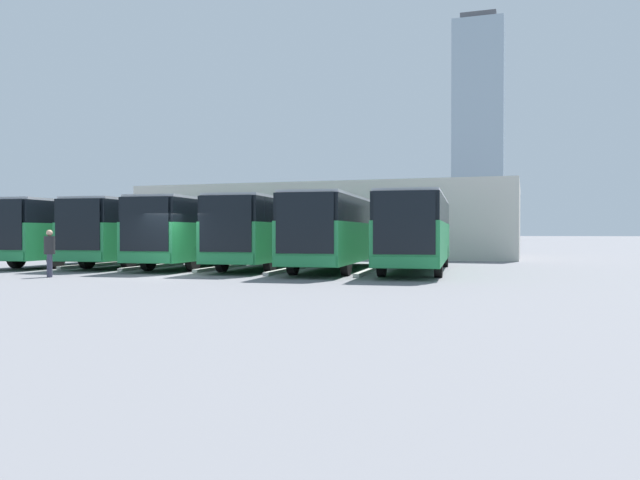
% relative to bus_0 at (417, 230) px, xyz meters
% --- Properties ---
extents(ground_plane, '(600.00, 600.00, 0.00)m').
position_rel_bus_0_xyz_m(ground_plane, '(8.99, 5.85, -1.85)').
color(ground_plane, slate).
extents(bus_0, '(3.53, 12.37, 3.31)m').
position_rel_bus_0_xyz_m(bus_0, '(0.00, 0.00, 0.00)').
color(bus_0, '#238447').
rests_on(bus_0, ground_plane).
extents(curb_divider_0, '(0.77, 6.07, 0.15)m').
position_rel_bus_0_xyz_m(curb_divider_0, '(1.80, 1.81, -1.77)').
color(curb_divider_0, '#B2B2AD').
rests_on(curb_divider_0, ground_plane).
extents(bus_1, '(3.53, 12.37, 3.31)m').
position_rel_bus_0_xyz_m(bus_1, '(3.59, 0.27, 0.00)').
color(bus_1, '#238447').
rests_on(bus_1, ground_plane).
extents(curb_divider_1, '(0.77, 6.07, 0.15)m').
position_rel_bus_0_xyz_m(curb_divider_1, '(5.39, 2.07, -1.77)').
color(curb_divider_1, '#B2B2AD').
rests_on(curb_divider_1, ground_plane).
extents(bus_2, '(3.53, 12.37, 3.31)m').
position_rel_bus_0_xyz_m(bus_2, '(7.19, -0.53, 0.00)').
color(bus_2, '#238447').
rests_on(bus_2, ground_plane).
extents(curb_divider_2, '(0.77, 6.07, 0.15)m').
position_rel_bus_0_xyz_m(curb_divider_2, '(8.99, 1.28, -1.77)').
color(curb_divider_2, '#B2B2AD').
rests_on(curb_divider_2, ground_plane).
extents(bus_3, '(3.53, 12.37, 3.31)m').
position_rel_bus_0_xyz_m(bus_3, '(10.78, -0.34, 0.00)').
color(bus_3, '#238447').
rests_on(bus_3, ground_plane).
extents(curb_divider_3, '(0.77, 6.07, 0.15)m').
position_rel_bus_0_xyz_m(curb_divider_3, '(12.58, 1.46, -1.77)').
color(curb_divider_3, '#B2B2AD').
rests_on(curb_divider_3, ground_plane).
extents(bus_4, '(3.53, 12.37, 3.31)m').
position_rel_bus_0_xyz_m(bus_4, '(14.38, -0.71, 0.00)').
color(bus_4, '#238447').
rests_on(bus_4, ground_plane).
extents(curb_divider_4, '(0.77, 6.07, 0.15)m').
position_rel_bus_0_xyz_m(curb_divider_4, '(16.18, 1.10, -1.77)').
color(curb_divider_4, '#B2B2AD').
rests_on(curb_divider_4, ground_plane).
extents(bus_5, '(3.53, 12.37, 3.31)m').
position_rel_bus_0_xyz_m(bus_5, '(17.97, -0.10, 0.00)').
color(bus_5, '#238447').
rests_on(bus_5, ground_plane).
extents(pedestrian, '(0.57, 0.57, 1.82)m').
position_rel_bus_0_xyz_m(pedestrian, '(12.83, 8.15, -0.87)').
color(pedestrian, '#38384C').
rests_on(pedestrian, ground_plane).
extents(station_building, '(26.41, 13.70, 5.06)m').
position_rel_bus_0_xyz_m(station_building, '(8.99, -16.13, 0.71)').
color(station_building, beige).
rests_on(station_building, ground_plane).
extents(office_tower, '(16.11, 16.11, 72.69)m').
position_rel_bus_0_xyz_m(office_tower, '(10.02, -183.77, 33.90)').
color(office_tower, '#93A8B7').
rests_on(office_tower, ground_plane).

